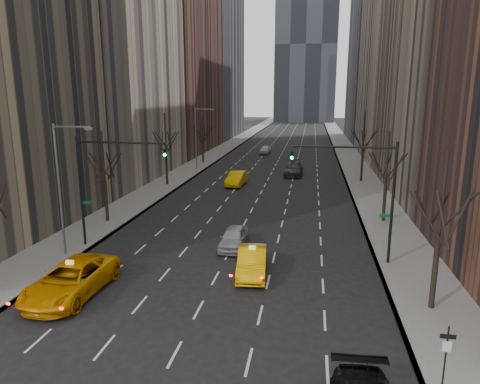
% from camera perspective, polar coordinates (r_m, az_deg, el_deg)
% --- Properties ---
extents(ground, '(400.00, 400.00, 0.00)m').
position_cam_1_polar(ground, '(20.02, -8.70, -20.61)').
color(ground, black).
rests_on(ground, ground).
extents(sidewalk_left, '(4.50, 320.00, 0.15)m').
position_cam_1_polar(sidewalk_left, '(88.30, -2.19, 5.75)').
color(sidewalk_left, slate).
rests_on(sidewalk_left, ground).
extents(sidewalk_right, '(4.50, 320.00, 0.15)m').
position_cam_1_polar(sidewalk_right, '(86.75, 13.93, 5.26)').
color(sidewalk_right, slate).
rests_on(sidewalk_right, ground).
extents(bld_left_far, '(14.00, 28.00, 44.00)m').
position_cam_1_polar(bld_left_far, '(86.84, -9.27, 19.99)').
color(bld_left_far, brown).
rests_on(bld_left_far, ground).
extents(bld_left_deep, '(14.00, 30.00, 60.00)m').
position_cam_1_polar(bld_left_deep, '(116.58, -4.36, 22.21)').
color(bld_left_deep, slate).
rests_on(bld_left_deep, ground).
extents(bld_right_far, '(14.00, 28.00, 50.00)m').
position_cam_1_polar(bld_right_far, '(82.58, 22.16, 21.74)').
color(bld_right_far, '#BDAD91').
rests_on(bld_right_far, ground).
extents(bld_right_deep, '(14.00, 30.00, 58.00)m').
position_cam_1_polar(bld_right_deep, '(113.38, 18.81, 21.36)').
color(bld_right_deep, slate).
rests_on(bld_right_deep, ground).
extents(tree_lw_b, '(3.36, 3.50, 7.82)m').
position_cam_1_polar(tree_lw_b, '(38.76, -17.58, 1.43)').
color(tree_lw_b, black).
rests_on(tree_lw_b, ground).
extents(tree_lw_c, '(3.36, 3.50, 8.74)m').
position_cam_1_polar(tree_lw_c, '(53.25, -9.84, 5.17)').
color(tree_lw_c, black).
rests_on(tree_lw_c, ground).
extents(tree_lw_d, '(3.36, 3.50, 7.36)m').
position_cam_1_polar(tree_lw_d, '(70.42, -5.00, 6.76)').
color(tree_lw_d, black).
rests_on(tree_lw_d, ground).
extents(tree_rw_a, '(3.36, 3.50, 8.28)m').
position_cam_1_polar(tree_rw_a, '(23.83, 24.92, -5.76)').
color(tree_rw_a, black).
rests_on(tree_rw_a, ground).
extents(tree_rw_b, '(3.36, 3.50, 7.82)m').
position_cam_1_polar(tree_rw_b, '(39.03, 18.89, 1.42)').
color(tree_rw_b, black).
rests_on(tree_rw_b, ground).
extents(tree_rw_c, '(3.36, 3.50, 8.74)m').
position_cam_1_polar(tree_rw_c, '(56.60, 16.07, 5.30)').
color(tree_rw_c, black).
rests_on(tree_rw_c, ground).
extents(traffic_mast_left, '(6.69, 0.39, 8.00)m').
position_cam_1_polar(traffic_mast_left, '(31.89, -17.98, 2.28)').
color(traffic_mast_left, black).
rests_on(traffic_mast_left, ground).
extents(traffic_mast_right, '(6.69, 0.39, 8.00)m').
position_cam_1_polar(traffic_mast_right, '(28.56, 16.53, 1.21)').
color(traffic_mast_right, black).
rests_on(traffic_mast_right, ground).
extents(streetlight_near, '(2.83, 0.22, 9.00)m').
position_cam_1_polar(streetlight_near, '(31.02, -22.52, 1.89)').
color(streetlight_near, slate).
rests_on(streetlight_near, ground).
extents(streetlight_far, '(2.83, 0.22, 9.00)m').
position_cam_1_polar(streetlight_far, '(63.19, -5.59, 7.92)').
color(streetlight_far, slate).
rests_on(streetlight_far, ground).
extents(sign_post, '(0.55, 0.06, 2.80)m').
position_cam_1_polar(sign_post, '(18.15, 25.75, -19.01)').
color(sign_post, black).
rests_on(sign_post, ground).
extents(taxi_suv, '(3.25, 6.73, 1.85)m').
position_cam_1_polar(taxi_suv, '(26.07, -21.58, -10.82)').
color(taxi_suv, orange).
rests_on(taxi_suv, ground).
extents(taxi_sedan, '(2.17, 5.09, 1.63)m').
position_cam_1_polar(taxi_sedan, '(27.03, 1.63, -9.26)').
color(taxi_sedan, '#F7B105').
rests_on(taxi_sedan, ground).
extents(silver_sedan_ahead, '(1.80, 4.42, 1.50)m').
position_cam_1_polar(silver_sedan_ahead, '(31.48, -0.85, -6.13)').
color(silver_sedan_ahead, '#9B9DA2').
rests_on(silver_sedan_ahead, ground).
extents(far_taxi, '(2.20, 5.35, 1.72)m').
position_cam_1_polar(far_taxi, '(52.87, -0.42, 1.81)').
color(far_taxi, '#E6B704').
rests_on(far_taxi, ground).
extents(far_suv_grey, '(2.62, 6.06, 1.74)m').
position_cam_1_polar(far_suv_grey, '(60.08, 7.15, 3.06)').
color(far_suv_grey, '#313136').
rests_on(far_suv_grey, ground).
extents(far_car_white, '(2.17, 4.66, 1.55)m').
position_cam_1_polar(far_car_white, '(81.70, 3.42, 5.65)').
color(far_car_white, beige).
rests_on(far_car_white, ground).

